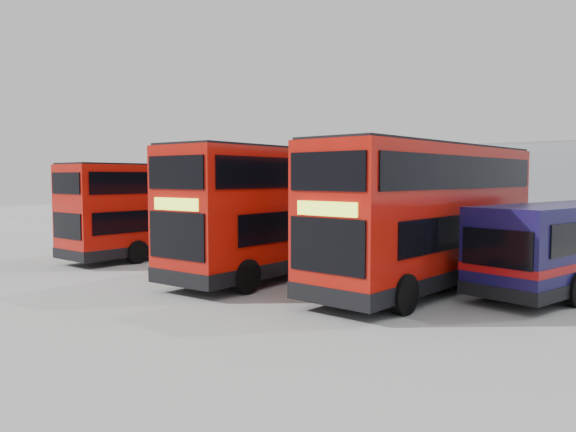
{
  "coord_description": "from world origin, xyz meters",
  "views": [
    {
      "loc": [
        13.25,
        -16.51,
        3.73
      ],
      "look_at": [
        -1.44,
        1.66,
        2.1
      ],
      "focal_mm": 35.0,
      "sensor_mm": 36.0,
      "label": 1
    }
  ],
  "objects_px": {
    "double_decker_left": "(167,210)",
    "double_decker_right": "(429,217)",
    "office_block": "(294,192)",
    "double_decker_centre": "(287,212)",
    "panel_van": "(249,211)"
  },
  "relations": [
    {
      "from": "office_block",
      "to": "panel_van",
      "type": "bearing_deg",
      "value": -91.82
    },
    {
      "from": "double_decker_centre",
      "to": "panel_van",
      "type": "height_order",
      "value": "double_decker_centre"
    },
    {
      "from": "double_decker_right",
      "to": "double_decker_left",
      "type": "bearing_deg",
      "value": -175.55
    },
    {
      "from": "office_block",
      "to": "double_decker_centre",
      "type": "height_order",
      "value": "office_block"
    },
    {
      "from": "office_block",
      "to": "double_decker_centre",
      "type": "xyz_separation_m",
      "value": [
        13.65,
        -17.72,
        -0.19
      ]
    },
    {
      "from": "office_block",
      "to": "panel_van",
      "type": "distance_m",
      "value": 5.2
    },
    {
      "from": "office_block",
      "to": "double_decker_centre",
      "type": "relative_size",
      "value": 1.07
    },
    {
      "from": "double_decker_centre",
      "to": "panel_van",
      "type": "xyz_separation_m",
      "value": [
        -13.81,
        12.68,
        -1.08
      ]
    },
    {
      "from": "double_decker_centre",
      "to": "panel_van",
      "type": "bearing_deg",
      "value": 135.44
    },
    {
      "from": "double_decker_left",
      "to": "office_block",
      "type": "bearing_deg",
      "value": -70.32
    },
    {
      "from": "double_decker_left",
      "to": "double_decker_right",
      "type": "height_order",
      "value": "double_decker_right"
    },
    {
      "from": "double_decker_left",
      "to": "panel_van",
      "type": "distance_m",
      "value": 13.8
    },
    {
      "from": "double_decker_left",
      "to": "double_decker_centre",
      "type": "height_order",
      "value": "double_decker_centre"
    },
    {
      "from": "office_block",
      "to": "panel_van",
      "type": "xyz_separation_m",
      "value": [
        -0.16,
        -5.04,
        -1.27
      ]
    },
    {
      "from": "office_block",
      "to": "double_decker_left",
      "type": "relative_size",
      "value": 1.2
    }
  ]
}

